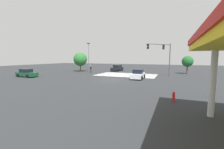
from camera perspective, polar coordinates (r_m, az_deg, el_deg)
The scene contains 11 objects.
ground_plane at distance 24.48m, azimuth 0.00°, elevation -2.10°, with size 121.32×121.32×0.00m, color #2B2D30.
crosswalk_markings at distance 31.88m, azimuth 5.45°, elevation -0.13°, with size 12.37×7.25×0.01m.
traffic_signal_mast at distance 29.78m, azimuth 18.96°, elevation 7.75°, with size 3.93×3.93×6.31m.
car_0 at distance 41.23m, azimuth 1.99°, elevation 2.45°, with size 2.27×4.99×1.64m.
car_1 at distance 26.12m, azimuth 9.87°, elevation -0.01°, with size 2.06×4.30×1.67m.
car_2 at distance 32.62m, azimuth -29.77°, elevation 0.40°, with size 4.56×2.14×1.52m.
pedestrian at distance 35.94m, azimuth -8.12°, elevation 2.21°, with size 0.41×0.41×1.81m.
street_light_pole_a at distance 40.65m, azimuth -8.87°, elevation 7.62°, with size 0.80×0.36×7.49m.
tree_corner_a at distance 40.21m, azimuth -12.00°, elevation 5.67°, with size 3.51×3.51×4.95m.
tree_corner_b at distance 37.42m, azimuth 26.83°, elevation 4.45°, with size 2.41×2.41×4.01m.
fire_hydrant at distance 13.49m, azimuth 22.41°, elevation -7.82°, with size 0.22×0.22×0.86m.
Camera 1 is at (-9.26, 22.37, 3.64)m, focal length 24.00 mm.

